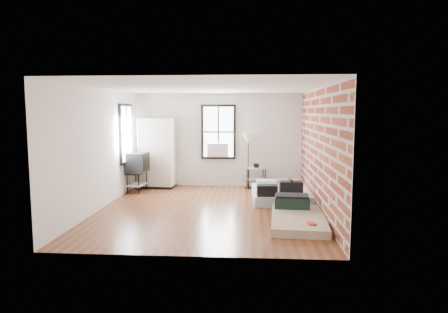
# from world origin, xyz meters

# --- Properties ---
(ground) EXTENTS (6.00, 6.00, 0.00)m
(ground) POSITION_xyz_m (0.00, 0.00, 0.00)
(ground) COLOR #582F17
(ground) RESTS_ON ground
(room_shell) EXTENTS (5.02, 6.02, 2.80)m
(room_shell) POSITION_xyz_m (0.23, 0.36, 1.74)
(room_shell) COLOR silver
(room_shell) RESTS_ON ground
(mattress_main) EXTENTS (1.49, 1.97, 0.62)m
(mattress_main) POSITION_xyz_m (1.75, 1.19, 0.17)
(mattress_main) COLOR silver
(mattress_main) RESTS_ON ground
(mattress_bare) EXTENTS (1.20, 2.09, 0.44)m
(mattress_bare) POSITION_xyz_m (1.94, -0.84, 0.13)
(mattress_bare) COLOR tan
(mattress_bare) RESTS_ON ground
(wardrobe) EXTENTS (1.09, 0.69, 2.06)m
(wardrobe) POSITION_xyz_m (-1.81, 2.65, 1.03)
(wardrobe) COLOR black
(wardrobe) RESTS_ON ground
(side_table) EXTENTS (0.61, 0.52, 0.73)m
(side_table) POSITION_xyz_m (1.14, 2.72, 0.50)
(side_table) COLOR black
(side_table) RESTS_ON ground
(floor_lamp) EXTENTS (0.35, 0.35, 1.64)m
(floor_lamp) POSITION_xyz_m (0.90, 2.65, 1.40)
(floor_lamp) COLOR #321C10
(floor_lamp) RESTS_ON ground
(tv_stand) EXTENTS (0.60, 0.82, 1.11)m
(tv_stand) POSITION_xyz_m (-2.21, 1.92, 0.80)
(tv_stand) COLOR black
(tv_stand) RESTS_ON ground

